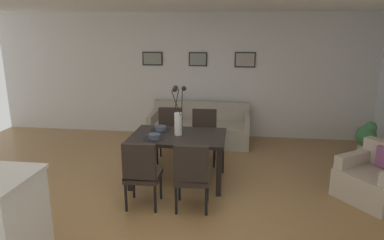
{
  "coord_description": "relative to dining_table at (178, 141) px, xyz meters",
  "views": [
    {
      "loc": [
        0.86,
        -4.24,
        2.3
      ],
      "look_at": [
        0.18,
        0.76,
        0.97
      ],
      "focal_mm": 33.07,
      "sensor_mm": 36.0,
      "label": 1
    }
  ],
  "objects": [
    {
      "name": "dining_chair_far_left",
      "position": [
        0.33,
        -0.88,
        -0.14
      ],
      "size": [
        0.47,
        0.47,
        0.92
      ],
      "color": "black",
      "rests_on": "ground"
    },
    {
      "name": "dining_chair_near_left",
      "position": [
        -0.32,
        -0.89,
        -0.14
      ],
      "size": [
        0.45,
        0.45,
        0.92
      ],
      "color": "black",
      "rests_on": "ground"
    },
    {
      "name": "dining_table",
      "position": [
        0.0,
        0.0,
        0.0
      ],
      "size": [
        1.4,
        0.95,
        0.74
      ],
      "color": "black",
      "rests_on": "ground"
    },
    {
      "name": "bowl_near_left",
      "position": [
        -0.32,
        -0.21,
        0.13
      ],
      "size": [
        0.17,
        0.17,
        0.07
      ],
      "color": "#475166",
      "rests_on": "dining_table"
    },
    {
      "name": "sofa",
      "position": [
        0.11,
        1.9,
        -0.37
      ],
      "size": [
        1.98,
        0.84,
        0.8
      ],
      "color": "#A89E8E",
      "rests_on": "ground"
    },
    {
      "name": "framed_picture_left",
      "position": [
        -0.98,
        2.45,
        1.0
      ],
      "size": [
        0.43,
        0.03,
        0.29
      ],
      "color": "black"
    },
    {
      "name": "back_wall_panel",
      "position": [
        0.03,
        2.52,
        0.65
      ],
      "size": [
        9.0,
        0.1,
        2.6
      ],
      "primitive_type": "cube",
      "color": "silver",
      "rests_on": "ground"
    },
    {
      "name": "placemat_near_right",
      "position": [
        -0.32,
        0.21,
        0.09
      ],
      "size": [
        0.32,
        0.32,
        0.01
      ],
      "primitive_type": "cylinder",
      "color": "black",
      "rests_on": "dining_table"
    },
    {
      "name": "centerpiece_vase",
      "position": [
        0.0,
        0.0,
        0.37
      ],
      "size": [
        0.21,
        0.23,
        0.73
      ],
      "color": "white",
      "rests_on": "dining_table"
    },
    {
      "name": "armchair",
      "position": [
        2.79,
        -0.21,
        -0.37
      ],
      "size": [
        1.12,
        1.12,
        0.75
      ],
      "color": "#B7A893",
      "rests_on": "ground"
    },
    {
      "name": "framed_picture_right",
      "position": [
        0.98,
        2.45,
        1.0
      ],
      "size": [
        0.43,
        0.03,
        0.31
      ],
      "color": "black"
    },
    {
      "name": "potted_plant",
      "position": [
        3.19,
        1.49,
        -0.28
      ],
      "size": [
        0.36,
        0.36,
        0.67
      ],
      "color": "silver",
      "rests_on": "ground"
    },
    {
      "name": "framed_picture_center",
      "position": [
        -0.0,
        2.45,
        1.0
      ],
      "size": [
        0.38,
        0.03,
        0.29
      ],
      "color": "black"
    },
    {
      "name": "bowl_near_right",
      "position": [
        -0.32,
        0.21,
        0.13
      ],
      "size": [
        0.17,
        0.17,
        0.07
      ],
      "color": "#475166",
      "rests_on": "dining_table"
    },
    {
      "name": "dining_chair_near_right",
      "position": [
        -0.31,
        0.89,
        -0.14
      ],
      "size": [
        0.47,
        0.47,
        0.92
      ],
      "color": "black",
      "rests_on": "ground"
    },
    {
      "name": "placemat_near_left",
      "position": [
        -0.32,
        -0.21,
        0.09
      ],
      "size": [
        0.32,
        0.32,
        0.01
      ],
      "primitive_type": "cylinder",
      "color": "black",
      "rests_on": "dining_table"
    },
    {
      "name": "dining_chair_far_right",
      "position": [
        0.3,
        0.87,
        -0.14
      ],
      "size": [
        0.46,
        0.46,
        0.92
      ],
      "color": "black",
      "rests_on": "ground"
    },
    {
      "name": "ground_plane",
      "position": [
        0.03,
        -0.73,
        -0.65
      ],
      "size": [
        9.0,
        9.0,
        0.0
      ],
      "primitive_type": "plane",
      "color": "olive"
    }
  ]
}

